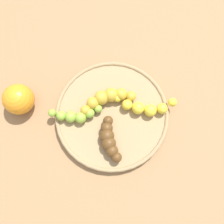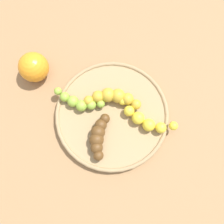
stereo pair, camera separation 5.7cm
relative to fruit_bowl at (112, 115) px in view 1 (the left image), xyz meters
name	(u,v)px [view 1 (the left image)]	position (x,y,z in m)	size (l,w,h in m)	color
ground_plane	(112,116)	(0.00, 0.00, -0.01)	(2.40, 2.40, 0.00)	#936D47
fruit_bowl	(112,115)	(0.00, 0.00, 0.00)	(0.28, 0.28, 0.02)	#A08259
banana_green	(76,115)	(-0.09, 0.01, 0.02)	(0.13, 0.04, 0.03)	#8CAD38
banana_overripe	(109,139)	(-0.02, -0.06, 0.02)	(0.04, 0.11, 0.03)	#593819
banana_yellow	(145,107)	(0.08, 0.00, 0.02)	(0.15, 0.07, 0.03)	yellow
banana_spotted	(107,98)	(-0.01, 0.04, 0.02)	(0.14, 0.06, 0.04)	gold
orange_fruit	(19,99)	(-0.22, 0.07, 0.03)	(0.08, 0.08, 0.08)	orange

